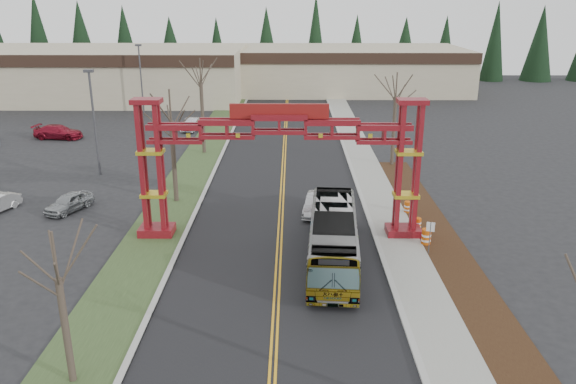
{
  "coord_description": "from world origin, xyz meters",
  "views": [
    {
      "loc": [
        0.78,
        -15.59,
        14.53
      ],
      "look_at": [
        0.54,
        15.99,
        3.67
      ],
      "focal_mm": 35.0,
      "sensor_mm": 36.0,
      "label": 1
    }
  ],
  "objects_px": {
    "street_sign": "(430,232)",
    "gateway_arch": "(279,146)",
    "bare_tree_right_far": "(396,97)",
    "parked_car_mid_a": "(58,132)",
    "barrel_north": "(407,208)",
    "barrel_mid": "(417,224)",
    "bare_tree_median_mid": "(171,121)",
    "parked_car_far_a": "(192,124)",
    "retail_building_west": "(93,73)",
    "silver_sedan": "(317,204)",
    "light_pole_far": "(141,74)",
    "barrel_south": "(426,237)",
    "bare_tree_median_near": "(58,279)",
    "retail_building_east": "(347,69)",
    "bare_tree_median_far": "(201,83)",
    "light_pole_near": "(94,115)",
    "transit_bus": "(333,238)",
    "parked_car_near_a": "(69,202)"
  },
  "relations": [
    {
      "from": "bare_tree_median_near",
      "to": "bare_tree_median_mid",
      "type": "xyz_separation_m",
      "value": [
        0.0,
        21.24,
        1.59
      ]
    },
    {
      "from": "barrel_mid",
      "to": "street_sign",
      "type": "bearing_deg",
      "value": -91.8
    },
    {
      "from": "retail_building_west",
      "to": "retail_building_east",
      "type": "bearing_deg",
      "value": 11.31
    },
    {
      "from": "bare_tree_median_far",
      "to": "light_pole_far",
      "type": "bearing_deg",
      "value": 118.6
    },
    {
      "from": "silver_sedan",
      "to": "bare_tree_median_mid",
      "type": "xyz_separation_m",
      "value": [
        -10.59,
        2.43,
        5.46
      ]
    },
    {
      "from": "street_sign",
      "to": "barrel_south",
      "type": "bearing_deg",
      "value": 83.74
    },
    {
      "from": "transit_bus",
      "to": "barrel_mid",
      "type": "height_order",
      "value": "transit_bus"
    },
    {
      "from": "gateway_arch",
      "to": "parked_car_near_a",
      "type": "height_order",
      "value": "gateway_arch"
    },
    {
      "from": "bare_tree_median_near",
      "to": "bare_tree_right_far",
      "type": "bearing_deg",
      "value": 60.02
    },
    {
      "from": "bare_tree_median_mid",
      "to": "bare_tree_median_far",
      "type": "relative_size",
      "value": 0.91
    },
    {
      "from": "gateway_arch",
      "to": "silver_sedan",
      "type": "height_order",
      "value": "gateway_arch"
    },
    {
      "from": "silver_sedan",
      "to": "barrel_north",
      "type": "xyz_separation_m",
      "value": [
        6.45,
        -0.04,
        -0.25
      ]
    },
    {
      "from": "retail_building_west",
      "to": "parked_car_mid_a",
      "type": "distance_m",
      "value": 27.99
    },
    {
      "from": "parked_car_near_a",
      "to": "barrel_south",
      "type": "xyz_separation_m",
      "value": [
        24.47,
        -5.88,
        -0.12
      ]
    },
    {
      "from": "barrel_north",
      "to": "barrel_mid",
      "type": "bearing_deg",
      "value": -89.1
    },
    {
      "from": "street_sign",
      "to": "gateway_arch",
      "type": "bearing_deg",
      "value": 161.88
    },
    {
      "from": "bare_tree_median_near",
      "to": "parked_car_far_a",
      "type": "bearing_deg",
      "value": 93.75
    },
    {
      "from": "light_pole_far",
      "to": "retail_building_east",
      "type": "bearing_deg",
      "value": 35.4
    },
    {
      "from": "bare_tree_right_far",
      "to": "barrel_mid",
      "type": "xyz_separation_m",
      "value": [
        -0.91,
        -15.55,
        -5.85
      ]
    },
    {
      "from": "barrel_mid",
      "to": "barrel_north",
      "type": "height_order",
      "value": "barrel_north"
    },
    {
      "from": "parked_car_far_a",
      "to": "bare_tree_right_far",
      "type": "bearing_deg",
      "value": -27.85
    },
    {
      "from": "retail_building_east",
      "to": "bare_tree_median_far",
      "type": "height_order",
      "value": "bare_tree_median_far"
    },
    {
      "from": "parked_car_near_a",
      "to": "light_pole_near",
      "type": "bearing_deg",
      "value": 117.99
    },
    {
      "from": "bare_tree_right_far",
      "to": "parked_car_mid_a",
      "type": "bearing_deg",
      "value": 163.73
    },
    {
      "from": "retail_building_west",
      "to": "bare_tree_median_mid",
      "type": "distance_m",
      "value": 52.43
    },
    {
      "from": "light_pole_near",
      "to": "barrel_south",
      "type": "relative_size",
      "value": 8.29
    },
    {
      "from": "gateway_arch",
      "to": "silver_sedan",
      "type": "bearing_deg",
      "value": 57.1
    },
    {
      "from": "retail_building_west",
      "to": "barrel_south",
      "type": "bearing_deg",
      "value": -54.81
    },
    {
      "from": "silver_sedan",
      "to": "barrel_south",
      "type": "bearing_deg",
      "value": -29.31
    },
    {
      "from": "parked_car_far_a",
      "to": "gateway_arch",
      "type": "bearing_deg",
      "value": -63.57
    },
    {
      "from": "bare_tree_median_near",
      "to": "light_pole_far",
      "type": "relative_size",
      "value": 0.72
    },
    {
      "from": "bare_tree_median_far",
      "to": "barrel_south",
      "type": "bearing_deg",
      "value": -52.29
    },
    {
      "from": "parked_car_near_a",
      "to": "barrel_mid",
      "type": "relative_size",
      "value": 4.37
    },
    {
      "from": "silver_sedan",
      "to": "bare_tree_median_mid",
      "type": "bearing_deg",
      "value": 178.04
    },
    {
      "from": "silver_sedan",
      "to": "bare_tree_right_far",
      "type": "relative_size",
      "value": 0.51
    },
    {
      "from": "retail_building_east",
      "to": "street_sign",
      "type": "relative_size",
      "value": 17.9
    },
    {
      "from": "retail_building_west",
      "to": "transit_bus",
      "type": "distance_m",
      "value": 66.81
    },
    {
      "from": "bare_tree_median_far",
      "to": "barrel_south",
      "type": "relative_size",
      "value": 8.5
    },
    {
      "from": "bare_tree_median_near",
      "to": "bare_tree_median_mid",
      "type": "relative_size",
      "value": 0.77
    },
    {
      "from": "parked_car_mid_a",
      "to": "bare_tree_median_mid",
      "type": "xyz_separation_m",
      "value": [
        16.94,
        -20.16,
        5.41
      ]
    },
    {
      "from": "light_pole_far",
      "to": "barrel_south",
      "type": "distance_m",
      "value": 51.48
    },
    {
      "from": "gateway_arch",
      "to": "silver_sedan",
      "type": "relative_size",
      "value": 4.21
    },
    {
      "from": "silver_sedan",
      "to": "street_sign",
      "type": "xyz_separation_m",
      "value": [
        6.38,
        -6.94,
        0.81
      ]
    },
    {
      "from": "silver_sedan",
      "to": "bare_tree_median_far",
      "type": "xyz_separation_m",
      "value": [
        -10.59,
        16.62,
        6.24
      ]
    },
    {
      "from": "gateway_arch",
      "to": "barrel_north",
      "type": "distance_m",
      "value": 11.31
    },
    {
      "from": "bare_tree_right_far",
      "to": "street_sign",
      "type": "distance_m",
      "value": 19.93
    },
    {
      "from": "bare_tree_median_mid",
      "to": "barrel_north",
      "type": "distance_m",
      "value": 18.14
    },
    {
      "from": "barrel_north",
      "to": "silver_sedan",
      "type": "bearing_deg",
      "value": 179.68
    },
    {
      "from": "gateway_arch",
      "to": "retail_building_west",
      "type": "relative_size",
      "value": 0.4
    },
    {
      "from": "street_sign",
      "to": "barrel_south",
      "type": "relative_size",
      "value": 1.94
    }
  ]
}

